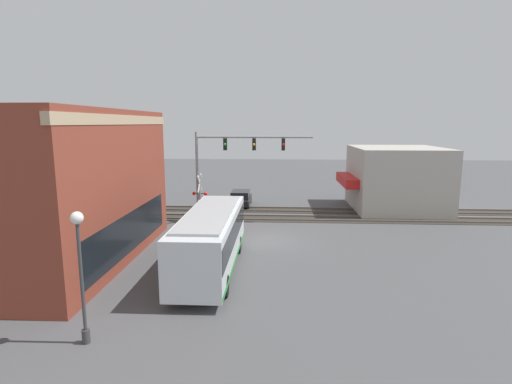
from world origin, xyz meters
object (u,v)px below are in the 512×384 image
Objects in this scene: city_bus at (211,238)px; pedestrian_at_crossing at (199,211)px; parked_car_black at (241,199)px; streetlamp at (81,266)px; crossing_signal at (200,194)px.

city_bus is 10.26m from pedestrian_at_crossing.
streetlamp is at bearing 172.30° from parked_car_black.
city_bus reaches higher than parked_car_black.
crossing_signal reaches higher than parked_car_black.
parked_car_black is (6.59, -2.54, -1.63)m from crossing_signal.
streetlamp is 2.59× the size of pedestrian_at_crossing.
crossing_signal is 0.87× the size of parked_car_black.
streetlamp is (-17.43, 0.70, 0.55)m from crossing_signal.
pedestrian_at_crossing is (-0.20, 0.05, -1.35)m from crossing_signal.
parked_car_black is 2.37× the size of pedestrian_at_crossing.
crossing_signal is at bearing -12.84° from pedestrian_at_crossing.
pedestrian_at_crossing is (17.23, -0.66, -1.90)m from streetlamp.
pedestrian_at_crossing is (-6.79, 2.59, 0.28)m from parked_car_black.
pedestrian_at_crossing reaches higher than parked_car_black.
streetlamp reaches higher than pedestrian_at_crossing.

